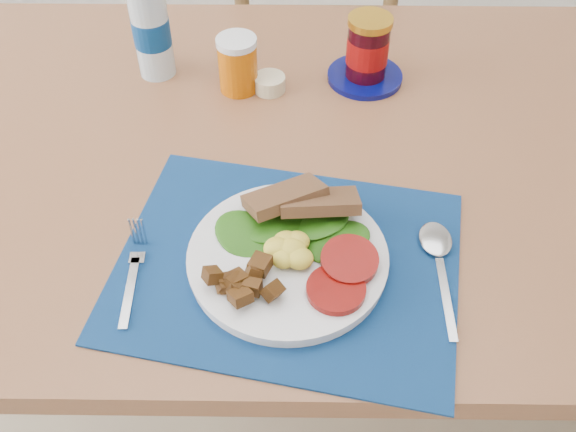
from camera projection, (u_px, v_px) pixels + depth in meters
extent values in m
cube|color=brown|center=(288.00, 154.00, 1.06)|extent=(1.40, 0.90, 0.04)
cylinder|color=brown|center=(34.00, 161.00, 1.60)|extent=(0.06, 0.06, 0.71)
cylinder|color=brown|center=(547.00, 165.00, 1.59)|extent=(0.06, 0.06, 0.71)
cube|color=brown|center=(312.00, 46.00, 1.83)|extent=(0.42, 0.40, 0.04)
cylinder|color=brown|center=(364.00, 78.00, 2.10)|extent=(0.04, 0.04, 0.41)
cylinder|color=brown|center=(256.00, 77.00, 2.11)|extent=(0.04, 0.04, 0.41)
cylinder|color=brown|center=(372.00, 145.00, 1.88)|extent=(0.04, 0.04, 0.41)
cylinder|color=brown|center=(250.00, 144.00, 1.88)|extent=(0.04, 0.04, 0.41)
cube|color=black|center=(288.00, 264.00, 0.87)|extent=(0.52, 0.44, 0.00)
cylinder|color=silver|center=(288.00, 259.00, 0.86)|extent=(0.27, 0.27, 0.02)
ellipsoid|color=yellow|center=(291.00, 250.00, 0.84)|extent=(0.06, 0.06, 0.03)
cylinder|color=#830408|center=(343.00, 276.00, 0.82)|extent=(0.08, 0.08, 0.01)
ellipsoid|color=#103606|center=(295.00, 230.00, 0.88)|extent=(0.14, 0.09, 0.01)
cube|color=brown|center=(302.00, 199.00, 0.89)|extent=(0.13, 0.10, 0.04)
cube|color=#B2B5BA|center=(130.00, 292.00, 0.83)|extent=(0.01, 0.11, 0.00)
cube|color=#B2B5BA|center=(140.00, 247.00, 0.88)|extent=(0.02, 0.06, 0.00)
cube|color=#B2B5BA|center=(446.00, 298.00, 0.83)|extent=(0.01, 0.13, 0.00)
ellipsoid|color=#B2B5BA|center=(435.00, 240.00, 0.89)|extent=(0.05, 0.06, 0.01)
cylinder|color=#ADBFCC|center=(152.00, 32.00, 1.12)|extent=(0.07, 0.07, 0.17)
cylinder|color=navy|center=(152.00, 32.00, 1.12)|extent=(0.07, 0.07, 0.05)
cylinder|color=#B75304|center=(238.00, 66.00, 1.11)|extent=(0.07, 0.07, 0.09)
cylinder|color=beige|center=(270.00, 83.00, 1.13)|extent=(0.06, 0.06, 0.03)
cylinder|color=#050954|center=(365.00, 76.00, 1.16)|extent=(0.14, 0.14, 0.01)
cylinder|color=black|center=(367.00, 50.00, 1.12)|extent=(0.07, 0.07, 0.10)
cylinder|color=maroon|center=(367.00, 50.00, 1.12)|extent=(0.07, 0.07, 0.05)
cylinder|color=#C08920|center=(370.00, 21.00, 1.08)|extent=(0.08, 0.08, 0.01)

